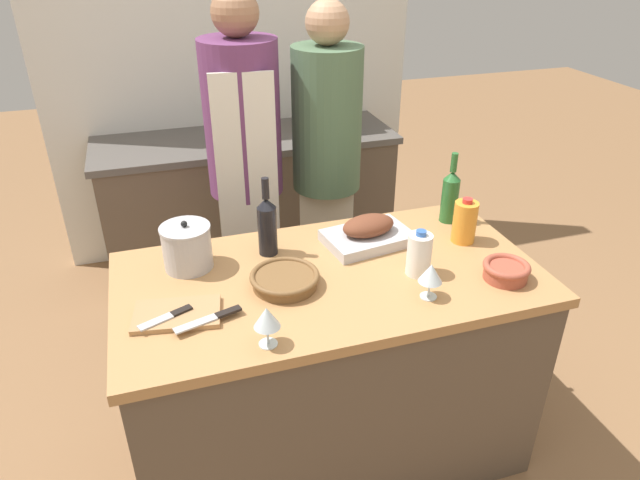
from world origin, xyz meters
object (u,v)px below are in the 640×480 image
(juice_jug, at_px, (465,222))
(person_cook_aproned, at_px, (245,165))
(roasting_pan, at_px, (368,233))
(wine_bottle_dark, at_px, (267,225))
(mixing_bowl, at_px, (506,270))
(condiment_bottle_short, at_px, (313,123))
(wine_glass_left, at_px, (267,318))
(condiment_bottle_tall, at_px, (300,113))
(milk_jug, at_px, (419,254))
(wine_bottle_green, at_px, (450,195))
(person_cook_guest, at_px, (327,163))
(stock_pot, at_px, (187,247))
(knife_chef, at_px, (211,318))
(cutting_board, at_px, (177,314))
(knife_paring, at_px, (168,317))
(stand_mixer, at_px, (342,109))
(wine_glass_right, at_px, (431,274))
(wicker_basket, at_px, (285,279))

(juice_jug, xyz_separation_m, person_cook_aproned, (-0.73, 0.81, 0.02))
(roasting_pan, height_order, wine_bottle_dark, wine_bottle_dark)
(mixing_bowl, bearing_deg, condiment_bottle_short, 95.84)
(wine_glass_left, height_order, condiment_bottle_tall, condiment_bottle_tall)
(milk_jug, bearing_deg, condiment_bottle_tall, 88.22)
(wine_glass_left, bearing_deg, condiment_bottle_tall, 71.67)
(wine_bottle_green, xyz_separation_m, person_cook_guest, (-0.35, 0.63, -0.05))
(juice_jug, distance_m, wine_bottle_green, 0.18)
(condiment_bottle_short, bearing_deg, stock_pot, -123.40)
(knife_chef, bearing_deg, cutting_board, 144.75)
(knife_paring, distance_m, condiment_bottle_short, 1.97)
(knife_paring, bearing_deg, stand_mixer, 54.87)
(stand_mixer, bearing_deg, wine_bottle_green, -88.73)
(mixing_bowl, distance_m, condiment_bottle_tall, 1.94)
(stock_pot, height_order, stand_mixer, stand_mixer)
(cutting_board, xyz_separation_m, knife_chef, (0.10, -0.07, 0.01))
(knife_chef, distance_m, person_cook_aproned, 1.11)
(person_cook_aproned, distance_m, person_cook_guest, 0.41)
(person_cook_guest, bearing_deg, roasting_pan, -77.11)
(cutting_board, bearing_deg, stock_pot, 76.55)
(juice_jug, relative_size, wine_glass_left, 1.37)
(juice_jug, bearing_deg, stand_mixer, 90.01)
(milk_jug, relative_size, stand_mixer, 0.52)
(wine_bottle_green, bearing_deg, person_cook_guest, 119.09)
(knife_paring, height_order, condiment_bottle_tall, condiment_bottle_tall)
(person_cook_aproned, bearing_deg, stock_pot, -109.77)
(mixing_bowl, xyz_separation_m, person_cook_guest, (-0.32, 1.10, 0.04))
(knife_chef, relative_size, person_cook_guest, 0.13)
(cutting_board, relative_size, condiment_bottle_short, 2.04)
(cutting_board, distance_m, condiment_bottle_tall, 2.03)
(person_cook_aproned, bearing_deg, mixing_bowl, -49.01)
(wine_glass_right, height_order, stand_mixer, stand_mixer)
(wicker_basket, xyz_separation_m, person_cook_aproned, (0.04, 0.92, 0.08))
(knife_chef, xyz_separation_m, person_cook_aproned, (0.32, 1.06, 0.09))
(mixing_bowl, height_order, juice_jug, juice_jug)
(cutting_board, xyz_separation_m, wine_glass_right, (0.84, -0.15, 0.09))
(knife_chef, bearing_deg, wicker_basket, 26.55)
(wicker_basket, relative_size, milk_jug, 1.40)
(juice_jug, height_order, condiment_bottle_short, juice_jug)
(roasting_pan, height_order, stock_pot, stock_pot)
(condiment_bottle_tall, bearing_deg, person_cook_aproned, -121.60)
(wine_bottle_green, height_order, knife_chef, wine_bottle_green)
(cutting_board, bearing_deg, knife_paring, -144.93)
(wine_bottle_dark, xyz_separation_m, condiment_bottle_short, (0.59, 1.36, -0.06))
(stand_mixer, relative_size, person_cook_aproned, 0.19)
(roasting_pan, distance_m, stock_pot, 0.71)
(stock_pot, xyz_separation_m, milk_jug, (0.80, -0.30, -0.00))
(wine_bottle_green, bearing_deg, person_cook_aproned, 140.18)
(wicker_basket, bearing_deg, knife_paring, -167.68)
(mixing_bowl, xyz_separation_m, wine_bottle_green, (0.03, 0.48, 0.09))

